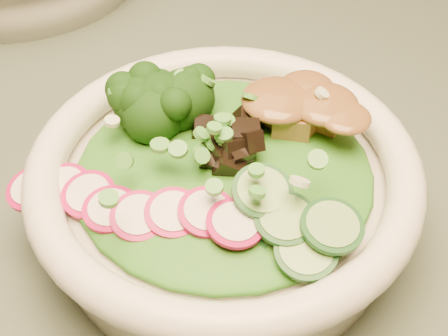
% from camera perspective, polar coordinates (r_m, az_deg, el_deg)
% --- Properties ---
extents(dining_table, '(1.20, 0.80, 0.75)m').
position_cam_1_polar(dining_table, '(0.54, 1.21, -11.80)').
color(dining_table, black).
rests_on(dining_table, ground).
extents(salad_bowl, '(0.26, 0.26, 0.07)m').
position_cam_1_polar(salad_bowl, '(0.41, 0.00, -1.87)').
color(salad_bowl, white).
rests_on(salad_bowl, dining_table).
extents(lettuce_bed, '(0.19, 0.19, 0.02)m').
position_cam_1_polar(lettuce_bed, '(0.40, 0.00, 0.10)').
color(lettuce_bed, '#1A5F14').
rests_on(lettuce_bed, salad_bowl).
extents(broccoli_florets, '(0.08, 0.07, 0.04)m').
position_cam_1_polar(broccoli_florets, '(0.43, -5.13, 5.83)').
color(broccoli_florets, black).
rests_on(broccoli_florets, salad_bowl).
extents(radish_slices, '(0.10, 0.04, 0.02)m').
position_cam_1_polar(radish_slices, '(0.37, -7.41, -3.92)').
color(radish_slices, '#AE0D4C').
rests_on(radish_slices, salad_bowl).
extents(cucumber_slices, '(0.07, 0.07, 0.03)m').
position_cam_1_polar(cucumber_slices, '(0.36, 5.86, -4.20)').
color(cucumber_slices, '#86B967').
rests_on(cucumber_slices, salad_bowl).
extents(mushroom_heap, '(0.07, 0.07, 0.04)m').
position_cam_1_polar(mushroom_heap, '(0.40, 1.32, 2.14)').
color(mushroom_heap, black).
rests_on(mushroom_heap, salad_bowl).
extents(tofu_cubes, '(0.09, 0.06, 0.03)m').
position_cam_1_polar(tofu_cubes, '(0.42, 6.59, 4.55)').
color(tofu_cubes, '#915B30').
rests_on(tofu_cubes, salad_bowl).
extents(peanut_sauce, '(0.07, 0.05, 0.02)m').
position_cam_1_polar(peanut_sauce, '(0.41, 6.73, 5.85)').
color(peanut_sauce, brown).
rests_on(peanut_sauce, tofu_cubes).
extents(scallion_garnish, '(0.18, 0.18, 0.02)m').
position_cam_1_polar(scallion_garnish, '(0.39, 0.00, 2.47)').
color(scallion_garnish, green).
rests_on(scallion_garnish, salad_bowl).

